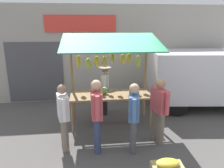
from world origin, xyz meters
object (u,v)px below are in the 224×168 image
(parked_van, at_px, (212,74))
(shopper_with_shopping_bag, at_px, (159,107))
(vendor_with_sunhat, at_px, (105,86))
(market_stall, at_px, (110,69))
(shopper_in_grey_tee, at_px, (97,111))
(shopper_with_ponytail, at_px, (134,113))
(shopper_in_striped_shirt, at_px, (63,113))

(parked_van, bearing_deg, shopper_with_shopping_bag, 46.25)
(vendor_with_sunhat, bearing_deg, shopper_with_shopping_bag, 37.53)
(market_stall, relative_size, parked_van, 0.55)
(shopper_in_grey_tee, height_order, shopper_with_ponytail, shopper_in_grey_tee)
(vendor_with_sunhat, height_order, shopper_in_grey_tee, shopper_in_grey_tee)
(parked_van, bearing_deg, shopper_in_grey_tee, 36.19)
(shopper_with_ponytail, bearing_deg, vendor_with_sunhat, 23.19)
(shopper_with_ponytail, bearing_deg, parked_van, -41.15)
(parked_van, bearing_deg, shopper_in_striped_shirt, 30.79)
(market_stall, xyz_separation_m, parked_van, (-3.52, -0.96, -0.44))
(shopper_with_ponytail, relative_size, parked_van, 0.34)
(shopper_with_ponytail, bearing_deg, shopper_in_grey_tee, 94.53)
(shopper_in_grey_tee, relative_size, shopper_with_shopping_bag, 1.04)
(vendor_with_sunhat, height_order, shopper_in_striped_shirt, vendor_with_sunhat)
(shopper_with_ponytail, xyz_separation_m, shopper_in_striped_shirt, (1.51, -0.24, -0.03))
(vendor_with_sunhat, xyz_separation_m, shopper_with_ponytail, (-0.44, 2.15, -0.00))
(shopper_in_grey_tee, distance_m, shopper_with_shopping_bag, 1.46)
(shopper_with_ponytail, bearing_deg, market_stall, 25.13)
(vendor_with_sunhat, bearing_deg, shopper_with_ponytail, 18.67)
(shopper_in_grey_tee, relative_size, shopper_with_ponytail, 1.05)
(market_stall, relative_size, shopper_with_shopping_bag, 1.60)
(market_stall, relative_size, vendor_with_sunhat, 1.64)
(shopper_in_grey_tee, distance_m, shopper_in_striped_shirt, 0.74)
(vendor_with_sunhat, height_order, shopper_with_shopping_bag, shopper_with_shopping_bag)
(market_stall, height_order, vendor_with_sunhat, market_stall)
(market_stall, bearing_deg, vendor_with_sunhat, -82.50)
(shopper_in_grey_tee, height_order, shopper_with_shopping_bag, shopper_in_grey_tee)
(shopper_in_striped_shirt, height_order, parked_van, parked_van)
(shopper_in_grey_tee, xyz_separation_m, shopper_with_shopping_bag, (-1.45, -0.18, -0.04))
(market_stall, relative_size, shopper_in_striped_shirt, 1.65)
(market_stall, distance_m, shopper_with_ponytail, 1.64)
(market_stall, distance_m, shopper_in_striped_shirt, 1.82)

